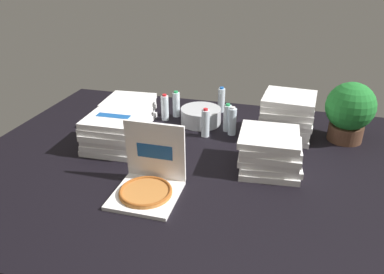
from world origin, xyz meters
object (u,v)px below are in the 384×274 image
at_px(water_bottle_1, 232,121).
at_px(water_bottle_2, 165,108).
at_px(potted_plant, 350,110).
at_px(pizza_stack_left_mid, 270,151).
at_px(water_bottle_0, 227,118).
at_px(open_pizza_box, 148,181).
at_px(pizza_stack_left_far, 114,132).
at_px(water_bottle_3, 205,123).
at_px(water_bottle_5, 221,100).
at_px(pizza_stack_right_mid, 128,111).
at_px(water_bottle_4, 176,104).
at_px(pizza_stack_center_far, 287,116).
at_px(ice_bucket, 201,116).

height_order(water_bottle_1, water_bottle_2, same).
bearing_deg(potted_plant, pizza_stack_left_mid, -132.45).
bearing_deg(water_bottle_0, open_pizza_box, -106.84).
height_order(water_bottle_1, potted_plant, potted_plant).
distance_m(pizza_stack_left_far, potted_plant, 1.77).
xyz_separation_m(pizza_stack_left_mid, pizza_stack_left_far, (-1.13, -0.00, 0.00)).
bearing_deg(potted_plant, water_bottle_3, -168.29).
relative_size(water_bottle_3, water_bottle_5, 1.00).
distance_m(pizza_stack_right_mid, water_bottle_5, 0.85).
distance_m(water_bottle_0, water_bottle_4, 0.53).
relative_size(open_pizza_box, pizza_stack_left_mid, 0.93).
xyz_separation_m(pizza_stack_center_far, potted_plant, (0.45, 0.05, 0.08)).
bearing_deg(water_bottle_1, water_bottle_2, 167.41).
height_order(pizza_stack_left_far, water_bottle_1, pizza_stack_left_far).
bearing_deg(pizza_stack_right_mid, pizza_stack_center_far, 3.69).
bearing_deg(pizza_stack_left_mid, potted_plant, 47.55).
height_order(pizza_stack_left_far, water_bottle_3, pizza_stack_left_far).
distance_m(water_bottle_2, water_bottle_5, 0.54).
xyz_separation_m(open_pizza_box, water_bottle_0, (0.30, 0.99, 0.03)).
relative_size(pizza_stack_center_far, water_bottle_4, 1.80).
relative_size(pizza_stack_left_far, ice_bucket, 1.22).
distance_m(ice_bucket, potted_plant, 1.17).
bearing_deg(ice_bucket, potted_plant, -0.66).
bearing_deg(potted_plant, water_bottle_4, 175.66).
distance_m(water_bottle_0, potted_plant, 0.93).
bearing_deg(water_bottle_1, ice_bucket, 153.45).
relative_size(pizza_stack_left_mid, ice_bucket, 1.28).
xyz_separation_m(water_bottle_0, water_bottle_1, (0.05, -0.06, 0.00)).
height_order(water_bottle_4, potted_plant, potted_plant).
xyz_separation_m(pizza_stack_right_mid, water_bottle_0, (0.85, 0.06, 0.01)).
distance_m(water_bottle_3, potted_plant, 1.09).
bearing_deg(water_bottle_2, water_bottle_1, -12.59).
bearing_deg(potted_plant, pizza_stack_center_far, -174.01).
bearing_deg(ice_bucket, water_bottle_2, -178.24).
relative_size(water_bottle_2, water_bottle_4, 1.00).
relative_size(pizza_stack_center_far, pizza_stack_right_mid, 0.99).
bearing_deg(pizza_stack_center_far, pizza_stack_left_far, -155.95).
height_order(water_bottle_0, water_bottle_4, same).
relative_size(ice_bucket, water_bottle_4, 1.45).
height_order(ice_bucket, water_bottle_1, water_bottle_1).
bearing_deg(pizza_stack_left_mid, open_pizza_box, -144.82).
xyz_separation_m(pizza_stack_left_mid, water_bottle_2, (-0.94, 0.59, -0.01)).
bearing_deg(pizza_stack_left_far, water_bottle_3, 31.40).
bearing_deg(water_bottle_0, water_bottle_5, 107.90).
relative_size(water_bottle_1, potted_plant, 0.51).
xyz_separation_m(water_bottle_4, water_bottle_5, (0.36, 0.21, 0.00)).
bearing_deg(ice_bucket, water_bottle_3, -67.84).
height_order(pizza_stack_left_mid, pizza_stack_left_far, pizza_stack_left_far).
relative_size(pizza_stack_left_far, water_bottle_1, 1.77).
xyz_separation_m(pizza_stack_left_mid, water_bottle_0, (-0.38, 0.51, -0.01)).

